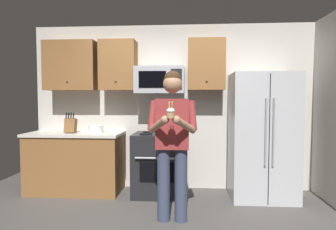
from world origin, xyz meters
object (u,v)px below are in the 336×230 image
Objects in this scene: refrigerator at (262,136)px; person at (172,137)px; oven_range at (159,164)px; microwave at (160,80)px; knife_block at (71,125)px; cupcake at (171,113)px; bowl_large_white at (96,129)px.

refrigerator is 1.02× the size of person.
microwave is (0.00, 0.12, 1.26)m from oven_range.
person reaches higher than knife_block.
oven_range is 1.56m from refrigerator.
refrigerator is 10.35× the size of cupcake.
microwave is 2.31× the size of knife_block.
knife_block is 1.35× the size of bowl_large_white.
microwave is 0.41× the size of refrigerator.
cupcake is (-0.00, -0.33, 0.30)m from person.
cupcake is (1.60, -1.25, 0.26)m from knife_block.
knife_block is 2.05m from cupcake.
bowl_large_white is at bearing 177.85° from refrigerator.
bowl_large_white reaches higher than oven_range.
cupcake is at bearing -37.98° from knife_block.
person is 0.44m from cupcake.
bowl_large_white is (-0.98, 0.05, 0.52)m from oven_range.
microwave reaches higher than bowl_large_white.
person is (0.25, -0.95, 0.53)m from oven_range.
knife_block is (-2.85, 0.01, 0.13)m from refrigerator.
cupcake is (1.24, -1.33, 0.31)m from bowl_large_white.
cupcake is at bearing -79.69° from microwave.
person is at bearing -76.62° from microwave.
microwave is at bearing 100.31° from cupcake.
oven_range is 1.55m from cupcake.
knife_block is at bearing -178.75° from oven_range.
refrigerator is at bearing -0.20° from knife_block.
refrigerator is 2.85m from knife_block.
person is (0.25, -1.07, -0.72)m from microwave.
knife_block is (-1.35, -0.15, -0.69)m from microwave.
cupcake is (0.25, -1.28, 0.83)m from oven_range.
oven_range is 1.11m from bowl_large_white.
oven_range is at bearing -90.02° from microwave.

